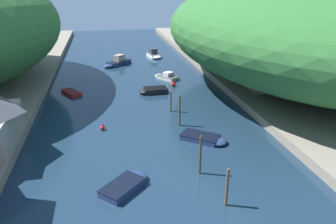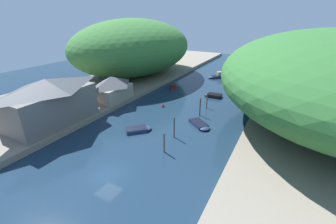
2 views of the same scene
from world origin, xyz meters
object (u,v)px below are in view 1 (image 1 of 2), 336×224
Objects in this scene: right_bank_cottage at (263,72)px; boat_moored_right at (152,91)px; boat_yellow_tender at (117,62)px; channel_buoy_near at (103,127)px; channel_buoy_far at (174,84)px; boat_far_upstream at (127,184)px; boat_far_right_bank at (154,55)px; boat_cabin_cruiser at (70,92)px; boat_small_dinghy at (206,138)px; boat_near_quay at (166,76)px.

right_bank_cottage is 15.48m from boat_moored_right.
channel_buoy_near is at bearing 131.03° from boat_yellow_tender.
right_bank_cottage is 23.72m from channel_buoy_near.
channel_buoy_near is at bearing 145.22° from boat_moored_right.
channel_buoy_far reaches higher than boat_moored_right.
boat_far_right_bank is at bearing 123.14° from boat_far_upstream.
channel_buoy_far is (-11.56, 4.64, -2.50)m from right_bank_cottage.
boat_moored_right is 11.36m from boat_cabin_cruiser.
boat_cabin_cruiser is at bearing 170.32° from right_bank_cottage.
boat_far_upstream is 0.89× the size of boat_small_dinghy.
boat_cabin_cruiser is 24.76m from boat_far_right_bank.
boat_cabin_cruiser is 14.69m from channel_buoy_far.
right_bank_cottage reaches higher than boat_small_dinghy.
boat_moored_right is 4.10× the size of channel_buoy_far.
boat_far_right_bank is at bearing -12.26° from boat_moored_right.
right_bank_cottage is 2.01× the size of boat_moored_right.
right_bank_cottage is at bearing -39.87° from boat_cabin_cruiser.
channel_buoy_far is at bearing 114.76° from boat_far_upstream.
boat_moored_right is 12.84m from channel_buoy_near.
right_bank_cottage is at bearing -101.06° from boat_moored_right.
boat_far_upstream is 10.83m from channel_buoy_near.
boat_moored_right is at bearing -152.61° from boat_near_quay.
boat_cabin_cruiser is at bearing 110.94° from boat_yellow_tender.
channel_buoy_near is at bearing 59.22° from boat_far_right_bank.
boat_near_quay is at bearing 94.57° from channel_buoy_far.
boat_far_upstream is 25.43m from channel_buoy_far.
boat_far_right_bank is at bearing 50.97° from boat_near_quay.
boat_cabin_cruiser is at bearing -103.23° from boat_small_dinghy.
channel_buoy_near is (-6.88, -10.84, -0.06)m from boat_moored_right.
boat_far_right_bank is (7.78, 5.06, -0.03)m from boat_yellow_tender.
boat_yellow_tender is at bearing -129.92° from boat_small_dinghy.
boat_far_right_bank is (0.62, 15.32, 0.15)m from boat_near_quay.
right_bank_cottage reaches higher than boat_yellow_tender.
boat_far_upstream is 0.96× the size of boat_near_quay.
channel_buoy_far is at bearing -143.99° from boat_small_dinghy.
channel_buoy_far is (8.76, 23.88, 0.10)m from boat_far_upstream.
boat_far_upstream is at bearing 65.56° from boat_far_right_bank.
boat_near_quay reaches higher than boat_moored_right.
boat_cabin_cruiser is 4.49× the size of channel_buoy_far.
channel_buoy_near is (4.27, -13.01, 0.11)m from boat_cabin_cruiser.
right_bank_cottage is at bearing 174.98° from boat_small_dinghy.
boat_yellow_tender reaches higher than boat_far_upstream.
boat_far_right_bank is 4.71× the size of channel_buoy_far.
boat_far_right_bank reaches higher than channel_buoy_far.
boat_yellow_tender reaches higher than boat_near_quay.
boat_near_quay is (8.42, 28.12, 0.08)m from boat_far_upstream.
boat_near_quay is at bearing 143.29° from right_bank_cottage.
boat_cabin_cruiser is 0.99× the size of boat_near_quay.
right_bank_cottage reaches higher than boat_cabin_cruiser.
boat_yellow_tender is 1.23× the size of boat_far_right_bank.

